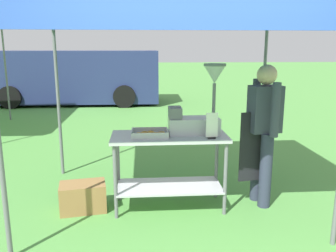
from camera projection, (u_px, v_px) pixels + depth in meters
The scene contains 9 objects.
ground_plane at pixel (160, 121), 8.70m from camera, with size 70.00×70.00×0.00m, color #519342.
stall_canopy at pixel (169, 15), 3.69m from camera, with size 3.11×2.31×2.20m.
donut_cart at pixel (169, 155), 3.92m from camera, with size 1.27×0.56×0.85m.
donut_tray at pixel (150, 134), 3.80m from camera, with size 0.39×0.28×0.07m.
donut_fryer at pixel (198, 111), 3.89m from camera, with size 0.62×0.28×0.77m.
menu_sign at pixel (212, 127), 3.70m from camera, with size 0.13×0.05×0.28m.
vendor at pixel (263, 128), 3.96m from camera, with size 0.46×0.54×1.61m.
supply_crate at pixel (83, 197), 3.93m from camera, with size 0.54×0.39×0.32m.
van_navy at pixel (73, 76), 11.38m from camera, with size 5.49×2.17×1.69m.
Camera 1 is at (-0.43, -2.51, 1.79)m, focal length 37.66 mm.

